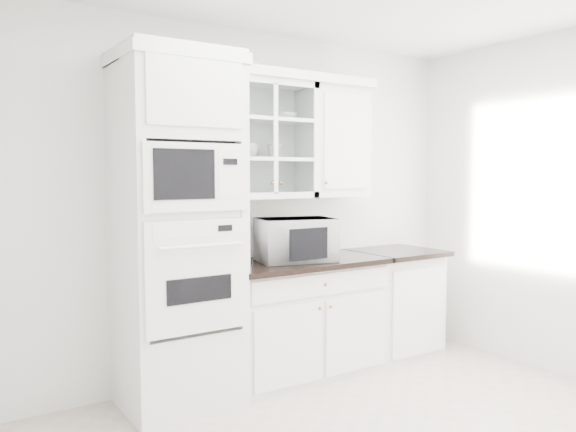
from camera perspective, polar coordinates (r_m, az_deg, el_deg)
room_shell at (r=3.39m, az=7.23°, el=7.52°), size 4.00×3.50×2.70m
oven_column at (r=3.87m, az=-11.12°, el=-1.54°), size 0.76×0.68×2.40m
base_cabinet_run at (r=4.51m, az=1.28°, el=-10.16°), size 1.32×0.67×0.92m
extra_base_cabinet at (r=5.13m, az=10.64°, el=-8.47°), size 0.72×0.67×0.92m
upper_cabinet_glass at (r=4.35m, az=-2.45°, el=7.74°), size 0.80×0.33×0.90m
upper_cabinet_solid at (r=4.74m, az=4.64°, el=7.45°), size 0.55×0.33×0.90m
crown_molding at (r=4.34m, az=-3.53°, el=14.21°), size 2.14×0.38×0.07m
countertop_microwave at (r=4.32m, az=0.71°, el=-2.39°), size 0.67×0.60×0.33m
bowl_a at (r=4.25m, az=-5.02°, el=10.29°), size 0.22×0.22×0.05m
bowl_b at (r=4.46m, az=-0.25°, el=10.06°), size 0.19×0.19×0.05m
cup_a at (r=4.28m, az=-4.10°, el=6.66°), size 0.16×0.16×0.11m
cup_b at (r=4.38m, az=-1.44°, el=6.57°), size 0.14×0.14×0.10m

